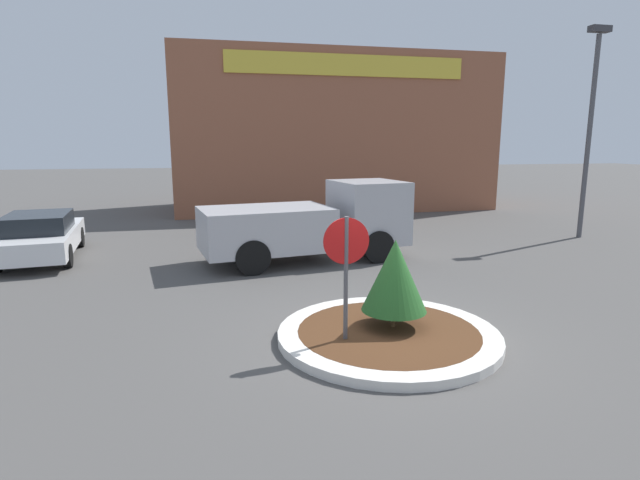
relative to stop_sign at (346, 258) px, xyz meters
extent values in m
plane|color=#514F4C|center=(0.79, 0.18, -1.47)|extent=(120.00, 120.00, 0.00)
cylinder|color=silver|center=(0.79, 0.18, -1.40)|extent=(3.69, 3.69, 0.15)
cylinder|color=#4C2D19|center=(0.79, 0.18, -1.40)|extent=(3.03, 3.03, 0.15)
cylinder|color=#4C4C51|center=(0.00, 0.00, -0.41)|extent=(0.07, 0.07, 2.12)
cylinder|color=#B71414|center=(0.00, 0.00, 0.27)|extent=(0.73, 0.03, 0.73)
cylinder|color=brown|center=(0.94, 0.35, -1.18)|extent=(0.08, 0.08, 0.29)
cone|color=#235623|center=(0.94, 0.35, -0.42)|extent=(1.10, 1.10, 1.22)
cube|color=#B2B2B7|center=(2.41, 6.35, -0.20)|extent=(2.10, 2.29, 1.75)
cube|color=#B2B2B7|center=(-0.59, 5.87, -0.51)|extent=(3.67, 2.64, 1.13)
cube|color=black|center=(3.03, 6.45, 0.11)|extent=(0.32, 1.80, 0.61)
cylinder|color=black|center=(2.09, 7.29, -1.03)|extent=(0.91, 0.37, 0.89)
cylinder|color=black|center=(2.39, 5.35, -1.03)|extent=(0.91, 0.37, 0.89)
cylinder|color=black|center=(-1.36, 6.75, -1.03)|extent=(0.91, 0.37, 0.89)
cylinder|color=black|center=(-1.05, 4.81, -1.03)|extent=(0.91, 0.37, 0.89)
cube|color=#93563D|center=(4.04, 17.45, 2.18)|extent=(15.09, 6.00, 7.31)
cube|color=gold|center=(4.04, 14.42, 5.02)|extent=(10.57, 0.08, 0.90)
cube|color=silver|center=(-6.70, 7.90, -0.93)|extent=(2.29, 4.68, 0.56)
cube|color=black|center=(-6.67, 7.68, -0.41)|extent=(1.80, 2.33, 0.48)
cylinder|color=black|center=(-7.67, 9.19, -1.16)|extent=(0.27, 0.64, 0.63)
cylinder|color=black|center=(-6.05, 9.38, -1.16)|extent=(0.27, 0.64, 0.63)
cylinder|color=black|center=(-5.72, 6.61, -1.16)|extent=(0.27, 0.64, 0.63)
cylinder|color=#4C4C51|center=(10.45, 7.40, 1.86)|extent=(0.16, 0.16, 6.66)
cube|color=#38383D|center=(10.45, 7.40, 5.34)|extent=(0.70, 0.30, 0.20)
camera|label=1|loc=(-2.03, -7.25, 1.76)|focal=28.00mm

